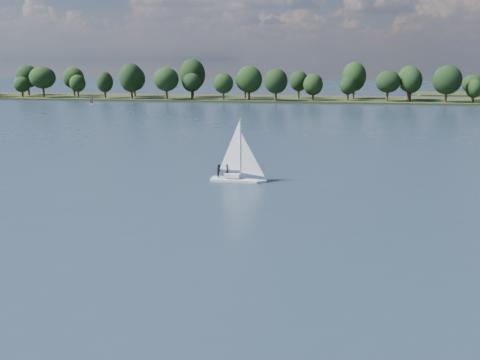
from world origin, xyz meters
TOP-DOWN VIEW (x-y plane):
  - ground at (0.00, 100.00)m, footprint 700.00×700.00m
  - far_shore at (0.00, 212.00)m, footprint 660.00×40.00m
  - sailboat at (-7.21, 49.96)m, footprint 7.47×2.34m
  - dinghy_pink at (-84.97, 174.75)m, footprint 2.68×2.32m
  - treeline at (-21.80, 207.91)m, footprint 562.25×73.44m

SIDE VIEW (x-z plane):
  - ground at x=0.00m, z-range 0.00..0.00m
  - far_shore at x=0.00m, z-range -0.75..0.75m
  - dinghy_pink at x=-84.97m, z-range -1.09..3.03m
  - sailboat at x=-7.21m, z-range -2.15..7.59m
  - treeline at x=-21.80m, z-range -1.12..17.44m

